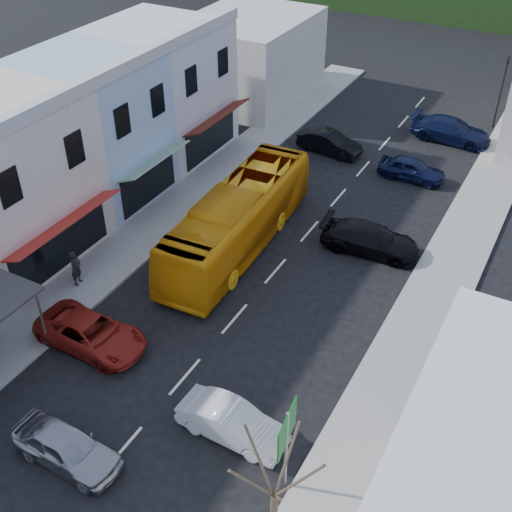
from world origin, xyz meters
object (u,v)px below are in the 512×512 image
Objects in this scene: car_red at (91,333)px; pedestrian_left at (76,269)px; car_white at (232,422)px; street_tree at (274,496)px; direction_sign at (286,452)px; car_silver at (66,447)px; traffic_signal at (501,92)px; bus at (238,221)px.

pedestrian_left is at bearing 49.87° from car_red.
street_tree is (3.40, -3.34, 2.38)m from car_white.
pedestrian_left is 0.45× the size of direction_sign.
direction_sign reaches higher than car_silver.
car_silver is 8.28m from street_tree.
car_silver is 0.86× the size of traffic_signal.
direction_sign is (13.53, -5.09, 0.89)m from pedestrian_left.
car_silver is 0.71× the size of street_tree.
bus is at bearing 118.77° from direction_sign.
street_tree is 35.05m from traffic_signal.
street_tree is (0.75, -2.32, 1.19)m from direction_sign.
car_red is at bearing 58.75° from traffic_signal.
direction_sign is 0.61× the size of street_tree.
direction_sign is (10.26, -2.25, 1.19)m from car_red.
bus is 12.06m from car_white.
car_white is 0.86× the size of traffic_signal.
traffic_signal reaches higher than car_white.
traffic_signal reaches higher than bus.
bus is 22.80m from traffic_signal.
car_silver is 1.00× the size of car_white.
car_silver is at bearing -152.59° from pedestrian_left.
car_white is 0.71× the size of street_tree.
car_white is at bearing 72.56° from traffic_signal.
street_tree reaches higher than traffic_signal.
traffic_signal is (0.00, 32.72, 0.66)m from direction_sign.
traffic_signal is at bearing 82.62° from direction_sign.
car_white is (4.52, 3.70, 0.00)m from car_silver.
pedestrian_left is at bearing 40.44° from car_silver.
traffic_signal reaches higher than pedestrian_left.
street_tree is at bearing 78.57° from traffic_signal.
car_white is at bearing -122.36° from pedestrian_left.
pedestrian_left is (-6.35, 7.76, 0.30)m from car_silver.
street_tree is at bearing -79.48° from direction_sign.
car_silver and car_white have the same top height.
car_silver and car_red have the same top height.
bus is at bearing 55.57° from traffic_signal.
traffic_signal is (8.45, 21.15, 1.00)m from bus.
street_tree is at bearing -111.58° from car_red.
bus is 14.33m from direction_sign.
bus is at bearing 29.86° from car_white.
direction_sign is at bearing -101.42° from car_red.
traffic_signal is (7.18, 35.39, 1.85)m from car_silver.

